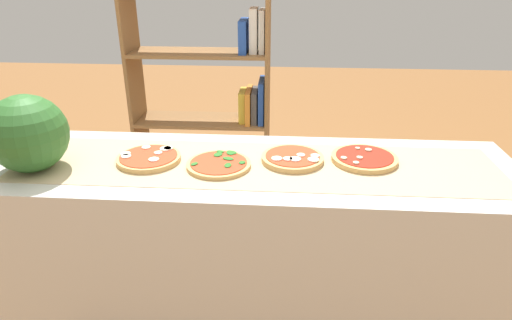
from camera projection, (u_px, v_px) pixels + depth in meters
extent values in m
cube|color=beige|center=(256.00, 263.00, 1.95)|extent=(2.06, 0.63, 0.96)
cube|color=tan|center=(256.00, 164.00, 1.75)|extent=(1.88, 0.44, 0.00)
cylinder|color=tan|center=(149.00, 158.00, 1.77)|extent=(0.25, 0.25, 0.02)
cylinder|color=red|center=(149.00, 156.00, 1.77)|extent=(0.23, 0.23, 0.00)
cylinder|color=#EFE5CC|center=(126.00, 154.00, 1.78)|extent=(0.04, 0.04, 0.00)
cylinder|color=#EFE5CC|center=(126.00, 156.00, 1.75)|extent=(0.04, 0.04, 0.00)
cylinder|color=#EFE5CC|center=(166.00, 149.00, 1.82)|extent=(0.05, 0.05, 0.00)
cylinder|color=#EFE5CC|center=(146.00, 147.00, 1.84)|extent=(0.04, 0.04, 0.00)
cylinder|color=#EFE5CC|center=(158.00, 153.00, 1.79)|extent=(0.03, 0.03, 0.00)
cylinder|color=#EFE5CC|center=(168.00, 148.00, 1.83)|extent=(0.04, 0.04, 0.00)
cylinder|color=#EFE5CC|center=(154.00, 159.00, 1.73)|extent=(0.04, 0.04, 0.00)
cylinder|color=tan|center=(219.00, 165.00, 1.72)|extent=(0.25, 0.25, 0.02)
cylinder|color=red|center=(219.00, 163.00, 1.72)|extent=(0.22, 0.22, 0.00)
ellipsoid|color=#286B23|center=(194.00, 164.00, 1.70)|extent=(0.04, 0.04, 0.00)
ellipsoid|color=#286B23|center=(230.00, 153.00, 1.79)|extent=(0.04, 0.05, 0.00)
ellipsoid|color=#286B23|center=(242.00, 162.00, 1.71)|extent=(0.03, 0.04, 0.00)
ellipsoid|color=#286B23|center=(218.00, 154.00, 1.78)|extent=(0.05, 0.05, 0.00)
ellipsoid|color=#286B23|center=(220.00, 151.00, 1.81)|extent=(0.04, 0.03, 0.00)
ellipsoid|color=#286B23|center=(228.00, 165.00, 1.69)|extent=(0.03, 0.04, 0.00)
ellipsoid|color=#286B23|center=(228.00, 158.00, 1.75)|extent=(0.05, 0.04, 0.00)
ellipsoid|color=#286B23|center=(231.00, 152.00, 1.80)|extent=(0.04, 0.04, 0.00)
ellipsoid|color=#286B23|center=(232.00, 152.00, 1.80)|extent=(0.06, 0.05, 0.00)
cylinder|color=tan|center=(292.00, 159.00, 1.77)|extent=(0.25, 0.25, 0.02)
cylinder|color=red|center=(293.00, 156.00, 1.76)|extent=(0.21, 0.21, 0.00)
cylinder|color=#EFE5CC|center=(295.00, 159.00, 1.73)|extent=(0.05, 0.05, 0.00)
cylinder|color=#EFE5CC|center=(277.00, 158.00, 1.73)|extent=(0.04, 0.04, 0.00)
cylinder|color=#EFE5CC|center=(313.00, 160.00, 1.72)|extent=(0.04, 0.04, 0.00)
cylinder|color=#EFE5CC|center=(288.00, 159.00, 1.73)|extent=(0.04, 0.04, 0.00)
cylinder|color=#EFE5CC|center=(315.00, 156.00, 1.75)|extent=(0.04, 0.04, 0.00)
cylinder|color=#EFE5CC|center=(301.00, 155.00, 1.76)|extent=(0.03, 0.03, 0.00)
cylinder|color=tan|center=(364.00, 159.00, 1.77)|extent=(0.26, 0.26, 0.02)
cylinder|color=#AD2314|center=(365.00, 156.00, 1.77)|extent=(0.23, 0.23, 0.00)
cylinder|color=#C6B28E|center=(358.00, 148.00, 1.82)|extent=(0.02, 0.02, 0.01)
cylinder|color=#C6B28E|center=(356.00, 163.00, 1.70)|extent=(0.02, 0.02, 0.01)
cylinder|color=#C6B28E|center=(368.00, 150.00, 1.81)|extent=(0.03, 0.03, 0.01)
cylinder|color=#C6B28E|center=(360.00, 158.00, 1.74)|extent=(0.02, 0.02, 0.01)
cylinder|color=#C6B28E|center=(344.00, 158.00, 1.74)|extent=(0.03, 0.03, 0.01)
sphere|color=#2D6628|center=(28.00, 134.00, 1.65)|extent=(0.29, 0.29, 0.29)
cube|color=brown|center=(268.00, 122.00, 2.64)|extent=(0.02, 0.28, 1.62)
cube|color=brown|center=(139.00, 119.00, 2.69)|extent=(0.02, 0.28, 1.62)
cube|color=brown|center=(209.00, 233.00, 3.00)|extent=(0.76, 0.28, 0.02)
cube|color=#B22823|center=(261.00, 222.00, 2.93)|extent=(0.04, 0.24, 0.17)
cube|color=#47423D|center=(254.00, 223.00, 2.94)|extent=(0.04, 0.23, 0.17)
cube|color=gold|center=(247.00, 220.00, 2.93)|extent=(0.04, 0.21, 0.21)
cube|color=gold|center=(240.00, 219.00, 2.93)|extent=(0.03, 0.23, 0.22)
cube|color=#2D753D|center=(233.00, 218.00, 2.93)|extent=(0.03, 0.22, 0.23)
cube|color=#753384|center=(227.00, 218.00, 2.94)|extent=(0.04, 0.23, 0.22)
cube|color=brown|center=(206.00, 180.00, 2.83)|extent=(0.76, 0.28, 0.02)
cube|color=orange|center=(261.00, 164.00, 2.76)|extent=(0.04, 0.19, 0.22)
cube|color=silver|center=(253.00, 162.00, 2.76)|extent=(0.04, 0.19, 0.25)
cube|color=#2D753D|center=(244.00, 166.00, 2.77)|extent=(0.04, 0.17, 0.20)
cube|color=#B22823|center=(236.00, 164.00, 2.77)|extent=(0.04, 0.18, 0.21)
cube|color=#753384|center=(230.00, 164.00, 2.77)|extent=(0.03, 0.19, 0.22)
cube|color=#753384|center=(224.00, 163.00, 2.77)|extent=(0.03, 0.19, 0.23)
cube|color=brown|center=(203.00, 120.00, 2.66)|extent=(0.76, 0.28, 0.02)
cube|color=#234799|center=(262.00, 100.00, 2.59)|extent=(0.03, 0.22, 0.25)
cube|color=#47423D|center=(255.00, 105.00, 2.60)|extent=(0.03, 0.20, 0.18)
cube|color=orange|center=(249.00, 105.00, 2.61)|extent=(0.03, 0.23, 0.19)
cube|color=gold|center=(243.00, 105.00, 2.61)|extent=(0.04, 0.16, 0.18)
cube|color=brown|center=(199.00, 53.00, 2.50)|extent=(0.76, 0.28, 0.02)
cube|color=silver|center=(262.00, 31.00, 2.43)|extent=(0.03, 0.16, 0.23)
cube|color=silver|center=(254.00, 30.00, 2.43)|extent=(0.04, 0.15, 0.24)
cube|color=#234799|center=(244.00, 36.00, 2.44)|extent=(0.04, 0.21, 0.17)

